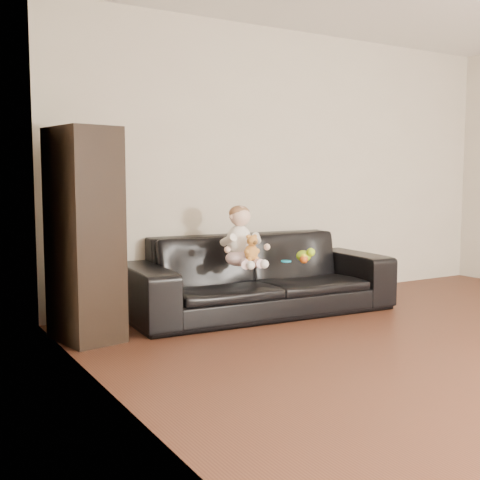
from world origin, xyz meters
TOP-DOWN VIEW (x-y plane):
  - wall_back at (0.00, 2.75)m, footprint 5.00×0.00m
  - wall_left at (-2.50, 0.00)m, footprint 0.00×5.50m
  - sofa at (-0.73, 2.25)m, footprint 2.38×1.06m
  - cabinet at (-2.29, 2.15)m, footprint 0.48×0.59m
  - shelf_item at (-2.27, 2.15)m, footprint 0.22×0.28m
  - baby at (-0.99, 2.12)m, footprint 0.39×0.46m
  - teddy_bear at (-0.98, 1.97)m, footprint 0.15×0.15m
  - toy_green at (-0.37, 2.08)m, footprint 0.15×0.17m
  - toy_rattle at (-0.44, 1.99)m, footprint 0.08×0.08m
  - toy_blue_disc at (-0.51, 2.16)m, footprint 0.11×0.11m

SIDE VIEW (x-z plane):
  - sofa at x=-0.73m, z-range 0.00..0.68m
  - toy_blue_disc at x=-0.51m, z-range 0.45..0.46m
  - toy_rattle at x=-0.44m, z-range 0.45..0.52m
  - toy_green at x=-0.37m, z-range 0.45..0.55m
  - teddy_bear at x=-0.98m, z-range 0.51..0.72m
  - baby at x=-0.99m, z-range 0.42..0.92m
  - cabinet at x=-2.29m, z-range 0.00..1.54m
  - shelf_item at x=-2.27m, z-range 0.97..1.25m
  - wall_back at x=0.00m, z-range -1.20..3.80m
  - wall_left at x=-2.50m, z-range -1.45..4.05m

